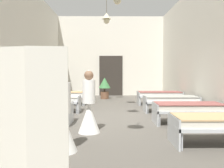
% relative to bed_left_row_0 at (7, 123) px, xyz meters
% --- Properties ---
extents(ground_plane, '(6.90, 14.37, 0.10)m').
position_rel_bed_left_row_0_xyz_m(ground_plane, '(2.10, 2.85, -0.49)').
color(ground_plane, '#59544C').
extents(room_shell, '(6.70, 13.97, 4.76)m').
position_rel_bed_left_row_0_xyz_m(room_shell, '(2.10, 4.24, 1.95)').
color(room_shell, silver).
rests_on(room_shell, ground).
extents(bed_left_row_0, '(1.90, 0.84, 0.57)m').
position_rel_bed_left_row_0_xyz_m(bed_left_row_0, '(0.00, 0.00, 0.00)').
color(bed_left_row_0, '#B7BCC1').
rests_on(bed_left_row_0, ground).
extents(bed_right_row_0, '(1.90, 0.84, 0.57)m').
position_rel_bed_left_row_0_xyz_m(bed_right_row_0, '(4.20, 0.00, 0.00)').
color(bed_right_row_0, '#B7BCC1').
rests_on(bed_right_row_0, ground).
extents(bed_left_row_1, '(1.90, 0.84, 0.57)m').
position_rel_bed_left_row_0_xyz_m(bed_left_row_1, '(0.00, 1.90, 0.00)').
color(bed_left_row_1, '#B7BCC1').
rests_on(bed_left_row_1, ground).
extents(bed_right_row_1, '(1.90, 0.84, 0.57)m').
position_rel_bed_left_row_0_xyz_m(bed_right_row_1, '(4.20, 1.90, 0.00)').
color(bed_right_row_1, '#B7BCC1').
rests_on(bed_right_row_1, ground).
extents(bed_left_row_2, '(1.90, 0.84, 0.57)m').
position_rel_bed_left_row_0_xyz_m(bed_left_row_2, '(0.00, 3.80, 0.00)').
color(bed_left_row_2, '#B7BCC1').
rests_on(bed_left_row_2, ground).
extents(bed_right_row_2, '(1.90, 0.84, 0.57)m').
position_rel_bed_left_row_0_xyz_m(bed_right_row_2, '(4.20, 3.80, 0.00)').
color(bed_right_row_2, '#B7BCC1').
rests_on(bed_right_row_2, ground).
extents(bed_left_row_3, '(1.90, 0.84, 0.57)m').
position_rel_bed_left_row_0_xyz_m(bed_left_row_3, '(0.00, 5.70, 0.00)').
color(bed_left_row_3, '#B7BCC1').
rests_on(bed_left_row_3, ground).
extents(bed_right_row_3, '(1.90, 0.84, 0.57)m').
position_rel_bed_left_row_0_xyz_m(bed_right_row_3, '(4.20, 5.70, 0.00)').
color(bed_right_row_3, '#B7BCC1').
rests_on(bed_right_row_3, ground).
extents(nurse_near_aisle, '(0.52, 0.52, 1.49)m').
position_rel_bed_left_row_0_xyz_m(nurse_near_aisle, '(1.16, -0.37, 0.09)').
color(nurse_near_aisle, white).
rests_on(nurse_near_aisle, ground).
extents(nurse_mid_aisle, '(0.52, 0.52, 1.49)m').
position_rel_bed_left_row_0_xyz_m(nurse_mid_aisle, '(1.52, 0.96, 0.09)').
color(nurse_mid_aisle, white).
rests_on(nurse_mid_aisle, ground).
extents(patient_seated_primary, '(0.44, 0.44, 0.80)m').
position_rel_bed_left_row_0_xyz_m(patient_seated_primary, '(0.35, -0.06, 0.43)').
color(patient_seated_primary, '#515B70').
rests_on(patient_seated_primary, bed_left_row_0).
extents(potted_plant, '(0.63, 0.63, 1.13)m').
position_rel_bed_left_row_0_xyz_m(potted_plant, '(1.75, 7.96, 0.25)').
color(potted_plant, brown).
rests_on(potted_plant, ground).
extents(privacy_screen, '(1.24, 0.23, 1.70)m').
position_rel_bed_left_row_0_xyz_m(privacy_screen, '(0.95, -2.19, 0.41)').
color(privacy_screen, silver).
rests_on(privacy_screen, ground).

